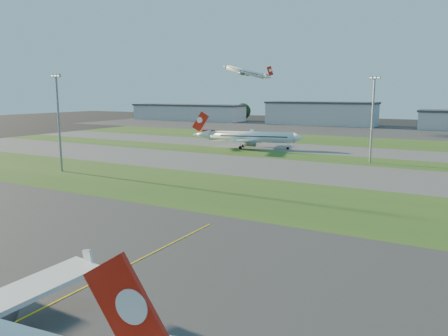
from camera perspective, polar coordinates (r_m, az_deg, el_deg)
The scene contains 18 objects.
ground at distance 53.28m, azimuth -24.35°, elevation -14.33°, with size 700.00×700.00×0.00m, color black.
apron_near at distance 53.28m, azimuth -24.35°, elevation -14.33°, with size 300.00×70.00×0.01m, color #333335.
grass_strip_a at distance 92.02m, azimuth 2.53°, elevation -3.40°, with size 300.00×34.00×0.01m, color #274E1A.
taxiway_a at distance 121.85m, azimuth 9.51°, elevation -0.26°, with size 300.00×32.00×0.01m, color #515154.
grass_strip_b at distance 145.35m, azimuth 12.85°, elevation 1.25°, with size 300.00×18.00×0.01m, color #274E1A.
taxiway_b at distance 166.40m, azimuth 15.00°, elevation 2.22°, with size 300.00×26.00×0.01m, color #515154.
grass_strip_c at distance 198.36m, azimuth 17.37°, elevation 3.28°, with size 300.00×40.00×0.01m, color #274E1A.
apron_far at distance 257.15m, azimuth 20.16°, elevation 4.52°, with size 400.00×80.00×0.01m, color #333335.
yellow_line at distance 49.63m, azimuth -20.76°, elevation -15.91°, with size 0.25×60.00×0.02m, color gold.
airliner_taxiing at distance 166.70m, azimuth 3.48°, elevation 4.05°, with size 38.86×32.62×12.38m.
airliner_departing at distance 269.62m, azimuth 2.82°, elevation 12.42°, with size 29.23×24.62×9.16m.
light_mast_west at distance 124.50m, azimuth -20.81°, elevation 6.32°, with size 3.20×0.70×25.80m.
light_mast_centre at distance 138.56m, azimuth 18.84°, elevation 6.72°, with size 3.20×0.70×25.80m.
hangar_far_west at distance 341.34m, azimuth -4.74°, elevation 7.27°, with size 91.80×23.00×12.20m.
hangar_west at distance 295.94m, azimuth 12.52°, elevation 6.98°, with size 71.40×23.00×15.20m.
tree_far_west at distance 375.29m, azimuth -8.75°, elevation 7.47°, with size 11.00×11.00×12.00m.
tree_west at distance 334.06m, azimuth 2.46°, elevation 7.41°, with size 12.10×12.10×13.20m.
tree_mid_west at distance 300.59m, azimuth 17.71°, elevation 6.45°, with size 9.90×9.90×10.80m.
Camera 1 is at (40.07, -28.13, 21.00)m, focal length 35.00 mm.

